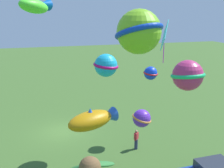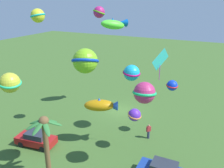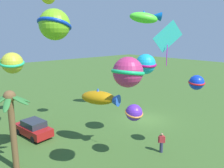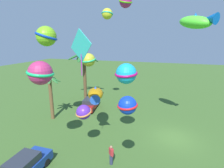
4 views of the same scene
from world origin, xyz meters
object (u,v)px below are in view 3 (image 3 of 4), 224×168
parked_car_1 (33,128)px  spectator_0 (161,143)px  kite_ball_1 (197,83)px  kite_ball_6 (55,25)px  kite_ball_9 (145,64)px  kite_fish_3 (100,98)px  kite_ball_8 (134,113)px  palm_tree_1 (11,113)px  kite_fish_5 (146,17)px  kite_ball_10 (128,72)px  kite_ball_4 (12,63)px  kite_diamond_7 (168,37)px

parked_car_1 → spectator_0: size_ratio=2.58×
kite_ball_1 → kite_ball_6: 10.51m
kite_ball_9 → spectator_0: bearing=167.4°
kite_fish_3 → kite_ball_8: bearing=-173.6°
spectator_0 → kite_ball_9: size_ratio=0.67×
palm_tree_1 → spectator_0: size_ratio=3.47×
kite_ball_9 → kite_ball_8: bearing=117.9°
kite_fish_5 → kite_ball_8: bearing=126.5°
kite_ball_8 → kite_ball_6: bearing=64.6°
kite_fish_3 → kite_ball_8: (-3.28, -0.37, -0.46)m
parked_car_1 → kite_fish_3: (-5.56, -3.28, 3.39)m
kite_ball_1 → kite_ball_10: bearing=83.6°
spectator_0 → kite_fish_5: bearing=-40.3°
spectator_0 → kite_ball_10: (-0.97, 4.88, 6.18)m
kite_ball_4 → kite_diamond_7: 13.57m
parked_car_1 → kite_ball_4: bearing=25.5°
parked_car_1 → kite_fish_5: 15.80m
kite_ball_6 → kite_ball_8: size_ratio=1.61×
kite_fish_3 → kite_ball_8: 3.33m
kite_ball_6 → kite_diamond_7: kite_ball_6 is taller
kite_diamond_7 → kite_ball_8: (1.80, 0.96, -5.16)m
parked_car_1 → kite_diamond_7: kite_diamond_7 is taller
parked_car_1 → kite_ball_10: 12.25m
spectator_0 → kite_fish_3: kite_fish_3 is taller
kite_diamond_7 → kite_ball_8: size_ratio=1.74×
kite_diamond_7 → parked_car_1: bearing=23.4°
kite_ball_9 → kite_ball_10: (-3.22, 5.38, 0.32)m
palm_tree_1 → spectator_0: bearing=-120.2°
kite_ball_6 → kite_ball_9: bearing=-94.4°
kite_ball_1 → kite_ball_4: bearing=33.5°
kite_ball_1 → kite_fish_3: bearing=38.1°
kite_fish_3 → kite_ball_4: (7.17, 4.05, 2.43)m
kite_fish_3 → kite_diamond_7: size_ratio=1.23×
kite_fish_3 → kite_diamond_7: kite_diamond_7 is taller
palm_tree_1 → kite_fish_3: (-1.43, -6.32, 0.17)m
spectator_0 → kite_ball_4: bearing=32.0°
spectator_0 → kite_ball_1: 5.32m
kite_ball_8 → kite_ball_1: bearing=-120.1°
palm_tree_1 → kite_ball_1: kite_ball_1 is taller
palm_tree_1 → parked_car_1: (4.13, -3.05, -3.22)m
kite_ball_4 → kite_fish_5: (-4.36, -12.65, 4.24)m
spectator_0 → kite_ball_1: size_ratio=0.95×
kite_diamond_7 → palm_tree_1: bearing=49.6°
kite_ball_4 → kite_ball_10: size_ratio=1.24×
kite_ball_1 → kite_fish_3: size_ratio=0.48×
kite_fish_5 → kite_diamond_7: kite_fish_5 is taller
kite_fish_5 → kite_ball_8: (-6.09, 8.23, -7.12)m
kite_diamond_7 → kite_ball_4: bearing=23.7°
kite_fish_5 → kite_diamond_7: 10.91m
kite_diamond_7 → kite_ball_8: bearing=28.0°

